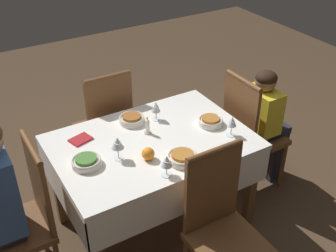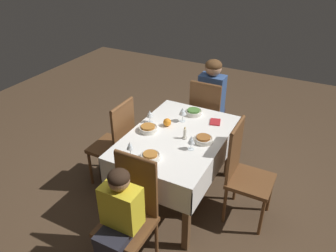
# 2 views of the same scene
# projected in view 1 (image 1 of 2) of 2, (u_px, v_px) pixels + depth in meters

# --- Properties ---
(ground_plane) EXTENTS (8.00, 8.00, 0.00)m
(ground_plane) POSITION_uv_depth(u_px,v_px,m) (154.00, 223.00, 3.19)
(ground_plane) COLOR #4C3826
(dining_table) EXTENTS (1.30, 0.90, 0.76)m
(dining_table) POSITION_uv_depth(u_px,v_px,m) (152.00, 153.00, 2.84)
(dining_table) COLOR white
(dining_table) RESTS_ON ground_plane
(chair_east) EXTENTS (0.41, 0.40, 1.02)m
(chair_east) POSITION_uv_depth(u_px,v_px,m) (26.00, 215.00, 2.51)
(chair_east) COLOR brown
(chair_east) RESTS_ON ground_plane
(chair_west) EXTENTS (0.41, 0.40, 1.02)m
(chair_west) POSITION_uv_depth(u_px,v_px,m) (249.00, 130.00, 3.29)
(chair_west) COLOR brown
(chair_west) RESTS_ON ground_plane
(chair_north) EXTENTS (0.40, 0.41, 1.02)m
(chair_north) POSITION_uv_depth(u_px,v_px,m) (221.00, 223.00, 2.45)
(chair_north) COLOR brown
(chair_north) RESTS_ON ground_plane
(chair_south) EXTENTS (0.40, 0.41, 1.02)m
(chair_south) POSITION_uv_depth(u_px,v_px,m) (106.00, 124.00, 3.36)
(chair_south) COLOR brown
(chair_south) RESTS_ON ground_plane
(person_child_yellow) EXTENTS (0.33, 0.30, 1.02)m
(person_child_yellow) POSITION_uv_depth(u_px,v_px,m) (266.00, 122.00, 3.35)
(person_child_yellow) COLOR #282833
(person_child_yellow) RESTS_ON ground_plane
(bowl_east) EXTENTS (0.18, 0.18, 0.06)m
(bowl_east) POSITION_uv_depth(u_px,v_px,m) (86.00, 162.00, 2.54)
(bowl_east) COLOR silver
(bowl_east) RESTS_ON dining_table
(wine_glass_east) EXTENTS (0.08, 0.08, 0.16)m
(wine_glass_east) POSITION_uv_depth(u_px,v_px,m) (118.00, 143.00, 2.55)
(wine_glass_east) COLOR white
(wine_glass_east) RESTS_ON dining_table
(bowl_west) EXTENTS (0.17, 0.17, 0.06)m
(bowl_west) POSITION_uv_depth(u_px,v_px,m) (211.00, 121.00, 2.93)
(bowl_west) COLOR silver
(bowl_west) RESTS_ON dining_table
(wine_glass_west) EXTENTS (0.07, 0.07, 0.14)m
(wine_glass_west) POSITION_uv_depth(u_px,v_px,m) (232.00, 122.00, 2.78)
(wine_glass_west) COLOR white
(wine_glass_west) RESTS_ON dining_table
(bowl_north) EXTENTS (0.19, 0.19, 0.06)m
(bowl_north) POSITION_uv_depth(u_px,v_px,m) (183.00, 157.00, 2.58)
(bowl_north) COLOR silver
(bowl_north) RESTS_ON dining_table
(wine_glass_north) EXTENTS (0.07, 0.07, 0.14)m
(wine_glass_north) POSITION_uv_depth(u_px,v_px,m) (167.00, 162.00, 2.43)
(wine_glass_north) COLOR white
(wine_glass_north) RESTS_ON dining_table
(bowl_south) EXTENTS (0.18, 0.18, 0.06)m
(bowl_south) POSITION_uv_depth(u_px,v_px,m) (132.00, 119.00, 2.95)
(bowl_south) COLOR silver
(bowl_south) RESTS_ON dining_table
(wine_glass_south) EXTENTS (0.06, 0.06, 0.14)m
(wine_glass_south) POSITION_uv_depth(u_px,v_px,m) (156.00, 107.00, 2.95)
(wine_glass_south) COLOR white
(wine_glass_south) RESTS_ON dining_table
(candle_centerpiece) EXTENTS (0.05, 0.05, 0.13)m
(candle_centerpiece) POSITION_uv_depth(u_px,v_px,m) (148.00, 127.00, 2.83)
(candle_centerpiece) COLOR beige
(candle_centerpiece) RESTS_ON dining_table
(orange_fruit) EXTENTS (0.08, 0.08, 0.08)m
(orange_fruit) POSITION_uv_depth(u_px,v_px,m) (148.00, 154.00, 2.59)
(orange_fruit) COLOR orange
(orange_fruit) RESTS_ON dining_table
(napkin_red_folded) EXTENTS (0.16, 0.14, 0.01)m
(napkin_red_folded) POSITION_uv_depth(u_px,v_px,m) (81.00, 139.00, 2.78)
(napkin_red_folded) COLOR #AD2328
(napkin_red_folded) RESTS_ON dining_table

